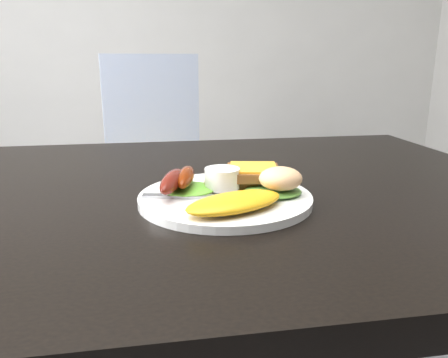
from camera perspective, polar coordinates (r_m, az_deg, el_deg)
dining_table at (r=0.71m, az=-6.48°, el=-2.55°), size 1.20×0.80×0.04m
dining_chair at (r=1.90m, az=-8.98°, el=0.09°), size 0.51×0.51×0.05m
person at (r=1.17m, az=-25.29°, el=9.11°), size 0.71×0.58×1.70m
plate at (r=0.62m, az=0.15°, el=-2.54°), size 0.25×0.25×0.01m
lettuce_left at (r=0.64m, az=-4.65°, el=-1.28°), size 0.08×0.07×0.01m
lettuce_right at (r=0.63m, az=6.40°, el=-1.57°), size 0.09×0.09×0.01m
omelette at (r=0.56m, az=1.40°, el=-3.06°), size 0.15×0.12×0.02m
sausage_a at (r=0.62m, az=-6.82°, el=-0.27°), size 0.05×0.11×0.03m
sausage_b at (r=0.64m, az=-5.02°, el=0.30°), size 0.04×0.10×0.02m
ramekin at (r=0.64m, az=-0.24°, el=0.08°), size 0.06×0.06×0.03m
toast_a at (r=0.68m, az=1.07°, el=0.07°), size 0.09×0.09×0.01m
toast_b at (r=0.66m, az=3.85°, el=0.81°), size 0.09×0.09×0.01m
potato_salad at (r=0.62m, az=7.41°, el=0.05°), size 0.06×0.06×0.03m
fork at (r=0.61m, az=-3.25°, el=-2.29°), size 0.16×0.05×0.00m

